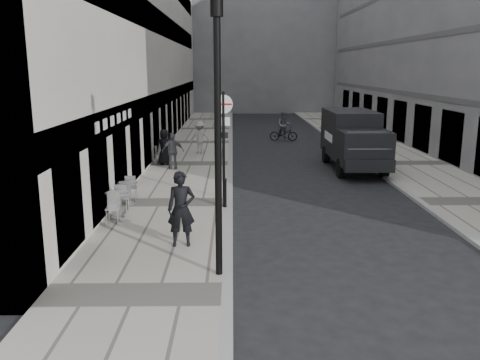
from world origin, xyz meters
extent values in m
cube|color=#A19D91|center=(-2.00, 18.00, 0.06)|extent=(4.00, 60.00, 0.12)
cube|color=#A19D91|center=(9.00, 18.00, 0.06)|extent=(4.00, 60.00, 0.12)
cube|color=gray|center=(1.50, 56.00, 11.00)|extent=(24.00, 16.00, 22.00)
imported|color=black|center=(-1.27, 5.77, 1.15)|extent=(0.79, 0.55, 2.06)
cylinder|color=black|center=(-0.20, 10.88, 2.09)|extent=(0.10, 0.10, 3.93)
cylinder|color=white|center=(-0.20, 10.88, 3.60)|extent=(0.68, 0.07, 0.67)
cube|color=#B21414|center=(-0.20, 10.86, 3.60)|extent=(0.62, 0.05, 0.07)
cube|color=white|center=(-0.20, 10.91, 2.98)|extent=(0.47, 0.05, 0.31)
cylinder|color=black|center=(-0.20, 3.77, 3.09)|extent=(0.16, 0.16, 5.94)
cylinder|color=black|center=(-0.20, 3.77, 6.10)|extent=(0.28, 0.28, 0.35)
cylinder|color=black|center=(-0.15, 9.88, 0.58)|extent=(0.12, 0.12, 0.92)
cylinder|color=black|center=(-0.15, 9.66, 0.60)|extent=(0.13, 0.13, 0.96)
cylinder|color=black|center=(5.03, 14.96, 0.44)|extent=(0.31, 0.88, 0.88)
cylinder|color=black|center=(6.96, 14.95, 0.44)|extent=(0.31, 0.88, 0.88)
cylinder|color=black|center=(5.04, 18.71, 0.44)|extent=(0.31, 0.88, 0.88)
cylinder|color=black|center=(6.97, 18.70, 0.44)|extent=(0.31, 0.88, 0.88)
cube|color=black|center=(6.00, 17.82, 1.71)|extent=(2.21, 3.97, 2.20)
cube|color=black|center=(5.99, 14.85, 1.38)|extent=(2.21, 1.99, 1.54)
cube|color=#1E2328|center=(5.99, 14.02, 1.82)|extent=(1.93, 0.39, 0.81)
imported|color=black|center=(3.60, 26.94, 0.49)|extent=(1.92, 0.82, 0.98)
imported|color=#545459|center=(3.60, 26.94, 1.09)|extent=(0.96, 0.78, 1.85)
imported|color=#5A5B60|center=(-2.72, 16.52, 1.00)|extent=(1.06, 0.52, 1.76)
imported|color=#9D9791|center=(-1.74, 21.14, 1.03)|extent=(1.31, 0.95, 1.83)
imported|color=black|center=(-3.28, 17.74, 1.01)|extent=(0.88, 0.58, 1.78)
cylinder|color=#B4B5B7|center=(-3.60, 10.14, 0.14)|extent=(0.45, 0.45, 0.03)
cylinder|color=#B4B5B7|center=(-3.60, 10.14, 0.51)|extent=(0.06, 0.06, 0.76)
cylinder|color=#B4B5B7|center=(-3.60, 10.14, 0.89)|extent=(0.71, 0.71, 0.03)
cylinder|color=silver|center=(-3.60, 8.45, 0.14)|extent=(0.48, 0.48, 0.03)
cylinder|color=silver|center=(-3.60, 8.45, 0.53)|extent=(0.07, 0.07, 0.81)
cylinder|color=silver|center=(-3.60, 8.45, 0.94)|extent=(0.76, 0.76, 0.03)
cylinder|color=#A3A3A5|center=(-3.60, 18.49, 0.13)|extent=(0.44, 0.44, 0.03)
cylinder|color=#A3A3A5|center=(-3.60, 18.49, 0.50)|extent=(0.06, 0.06, 0.74)
cylinder|color=#A3A3A5|center=(-3.60, 18.49, 0.87)|extent=(0.70, 0.70, 0.03)
camera|label=1|loc=(0.13, -7.46, 4.87)|focal=38.00mm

